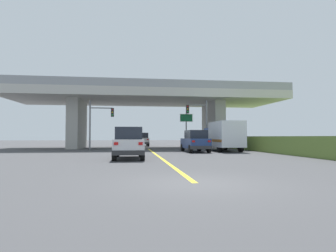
{
  "coord_description": "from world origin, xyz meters",
  "views": [
    {
      "loc": [
        -1.93,
        -8.47,
        1.42
      ],
      "look_at": [
        0.88,
        13.33,
        2.26
      ],
      "focal_mm": 30.06,
      "sensor_mm": 36.0,
      "label": 1
    }
  ],
  "objects_px": {
    "box_truck": "(224,136)",
    "highway_sign": "(186,122)",
    "traffic_signal_nearside": "(200,118)",
    "semi_truck_distant": "(136,136)",
    "suv_crossing": "(195,141)",
    "suv_lead": "(129,143)",
    "traffic_signal_farside": "(98,119)",
    "sedan_oncoming": "(142,139)"
  },
  "relations": [
    {
      "from": "suv_crossing",
      "to": "traffic_signal_farside",
      "type": "distance_m",
      "value": 11.45
    },
    {
      "from": "suv_crossing",
      "to": "semi_truck_distant",
      "type": "xyz_separation_m",
      "value": [
        -4.95,
        31.96,
        0.61
      ]
    },
    {
      "from": "suv_lead",
      "to": "traffic_signal_farside",
      "type": "height_order",
      "value": "traffic_signal_farside"
    },
    {
      "from": "box_truck",
      "to": "semi_truck_distant",
      "type": "relative_size",
      "value": 0.96
    },
    {
      "from": "suv_crossing",
      "to": "semi_truck_distant",
      "type": "height_order",
      "value": "semi_truck_distant"
    },
    {
      "from": "traffic_signal_farside",
      "to": "traffic_signal_nearside",
      "type": "bearing_deg",
      "value": -2.42
    },
    {
      "from": "semi_truck_distant",
      "to": "highway_sign",
      "type": "bearing_deg",
      "value": -76.2
    },
    {
      "from": "suv_lead",
      "to": "semi_truck_distant",
      "type": "xyz_separation_m",
      "value": [
        1.09,
        39.12,
        0.61
      ]
    },
    {
      "from": "suv_lead",
      "to": "highway_sign",
      "type": "height_order",
      "value": "highway_sign"
    },
    {
      "from": "box_truck",
      "to": "highway_sign",
      "type": "relative_size",
      "value": 1.46
    },
    {
      "from": "box_truck",
      "to": "traffic_signal_farside",
      "type": "relative_size",
      "value": 1.19
    },
    {
      "from": "suv_crossing",
      "to": "semi_truck_distant",
      "type": "bearing_deg",
      "value": 96.84
    },
    {
      "from": "sedan_oncoming",
      "to": "highway_sign",
      "type": "relative_size",
      "value": 1.08
    },
    {
      "from": "traffic_signal_nearside",
      "to": "traffic_signal_farside",
      "type": "distance_m",
      "value": 11.33
    },
    {
      "from": "suv_lead",
      "to": "suv_crossing",
      "type": "xyz_separation_m",
      "value": [
        6.04,
        7.16,
        -0.0
      ]
    },
    {
      "from": "sedan_oncoming",
      "to": "highway_sign",
      "type": "xyz_separation_m",
      "value": [
        5.11,
        -8.86,
        2.21
      ]
    },
    {
      "from": "traffic_signal_nearside",
      "to": "highway_sign",
      "type": "xyz_separation_m",
      "value": [
        -0.97,
        3.07,
        -0.32
      ]
    },
    {
      "from": "sedan_oncoming",
      "to": "semi_truck_distant",
      "type": "height_order",
      "value": "semi_truck_distant"
    },
    {
      "from": "traffic_signal_nearside",
      "to": "semi_truck_distant",
      "type": "xyz_separation_m",
      "value": [
        -6.73,
        26.52,
        -1.92
      ]
    },
    {
      "from": "highway_sign",
      "to": "semi_truck_distant",
      "type": "relative_size",
      "value": 0.66
    },
    {
      "from": "traffic_signal_farside",
      "to": "highway_sign",
      "type": "distance_m",
      "value": 10.66
    },
    {
      "from": "traffic_signal_nearside",
      "to": "semi_truck_distant",
      "type": "relative_size",
      "value": 0.83
    },
    {
      "from": "suv_crossing",
      "to": "semi_truck_distant",
      "type": "relative_size",
      "value": 0.65
    },
    {
      "from": "box_truck",
      "to": "highway_sign",
      "type": "bearing_deg",
      "value": 107.98
    },
    {
      "from": "suv_crossing",
      "to": "box_truck",
      "type": "xyz_separation_m",
      "value": [
        3.16,
        1.3,
        0.52
      ]
    },
    {
      "from": "suv_crossing",
      "to": "suv_lead",
      "type": "bearing_deg",
      "value": -132.11
    },
    {
      "from": "traffic_signal_nearside",
      "to": "highway_sign",
      "type": "distance_m",
      "value": 3.23
    },
    {
      "from": "highway_sign",
      "to": "box_truck",
      "type": "bearing_deg",
      "value": -72.02
    },
    {
      "from": "traffic_signal_farside",
      "to": "sedan_oncoming",
      "type": "bearing_deg",
      "value": 65.42
    },
    {
      "from": "box_truck",
      "to": "traffic_signal_nearside",
      "type": "distance_m",
      "value": 4.81
    },
    {
      "from": "box_truck",
      "to": "semi_truck_distant",
      "type": "xyz_separation_m",
      "value": [
        -8.1,
        30.67,
        0.09
      ]
    },
    {
      "from": "suv_crossing",
      "to": "box_truck",
      "type": "bearing_deg",
      "value": 20.35
    },
    {
      "from": "suv_crossing",
      "to": "traffic_signal_nearside",
      "type": "relative_size",
      "value": 0.79
    },
    {
      "from": "highway_sign",
      "to": "semi_truck_distant",
      "type": "bearing_deg",
      "value": 103.8
    },
    {
      "from": "sedan_oncoming",
      "to": "traffic_signal_nearside",
      "type": "bearing_deg",
      "value": -62.99
    },
    {
      "from": "semi_truck_distant",
      "to": "suv_lead",
      "type": "bearing_deg",
      "value": -91.6
    },
    {
      "from": "sedan_oncoming",
      "to": "traffic_signal_nearside",
      "type": "xyz_separation_m",
      "value": [
        6.08,
        -11.93,
        2.53
      ]
    },
    {
      "from": "suv_crossing",
      "to": "highway_sign",
      "type": "relative_size",
      "value": 1.0
    },
    {
      "from": "traffic_signal_nearside",
      "to": "traffic_signal_farside",
      "type": "relative_size",
      "value": 1.03
    },
    {
      "from": "traffic_signal_nearside",
      "to": "semi_truck_distant",
      "type": "height_order",
      "value": "traffic_signal_nearside"
    },
    {
      "from": "suv_crossing",
      "to": "sedan_oncoming",
      "type": "xyz_separation_m",
      "value": [
        -4.29,
        17.37,
        0.0
      ]
    },
    {
      "from": "suv_lead",
      "to": "box_truck",
      "type": "height_order",
      "value": "box_truck"
    }
  ]
}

